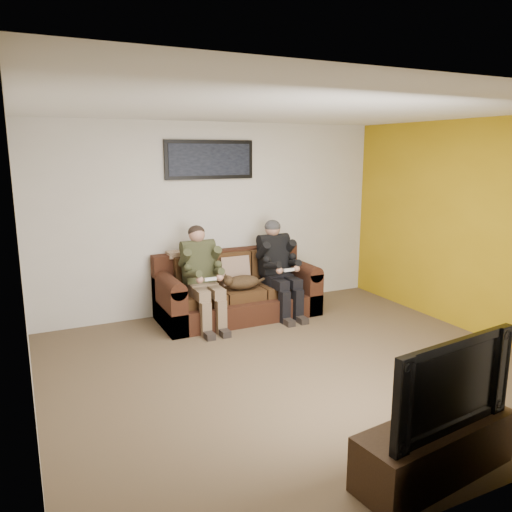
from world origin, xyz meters
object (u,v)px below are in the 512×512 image
television (440,380)px  tv_stand (435,449)px  sofa (236,292)px  person_left (202,271)px  framed_poster (210,160)px  cat (241,282)px  person_right (278,263)px

television → tv_stand: bearing=0.0°
sofa → television: television is taller
person_left → framed_poster: bearing=58.5°
sofa → person_left: person_left is taller
cat → television: 3.55m
person_left → tv_stand: 3.66m
person_right → person_left: bearing=-180.0°
sofa → cat: sofa is taller
person_left → person_right: 1.10m
cat → television: size_ratio=0.59×
sofa → person_right: (0.55, -0.18, 0.39)m
sofa → tv_stand: size_ratio=1.71×
person_right → framed_poster: framed_poster is taller
tv_stand → cat: bearing=81.4°
cat → tv_stand: 3.56m
person_right → television: person_right is taller
person_left → tv_stand: person_left is taller
sofa → person_left: (-0.55, -0.18, 0.39)m
person_left → framed_poster: size_ratio=1.03×
person_right → television: (-0.70, -3.60, -0.01)m
framed_poster → television: 4.39m
framed_poster → sofa: bearing=-62.8°
sofa → television: 3.80m
person_right → television: bearing=-101.0°
person_right → cat: person_right is taller
sofa → framed_poster: framed_poster is taller
sofa → person_left: size_ratio=1.66×
person_right → cat: bearing=-174.2°
person_right → tv_stand: (-0.70, -3.60, -0.53)m
sofa → framed_poster: bearing=117.2°
person_left → television: 3.62m
cat → television: bearing=-92.0°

